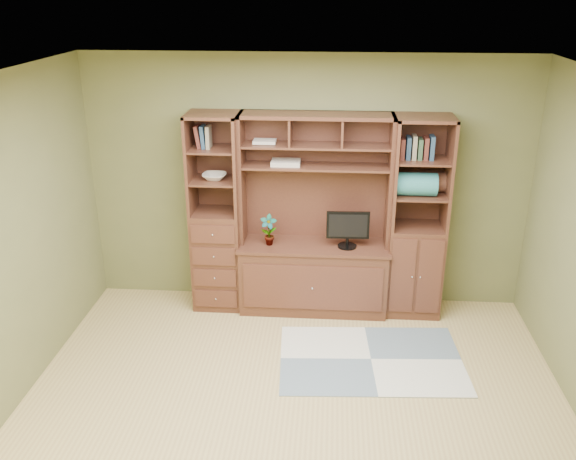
# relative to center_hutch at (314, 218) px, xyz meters

# --- Properties ---
(room) EXTENTS (4.60, 4.10, 2.64)m
(room) POSITION_rel_center_hutch_xyz_m (-0.09, -1.73, 0.28)
(room) COLOR tan
(room) RESTS_ON ground
(center_hutch) EXTENTS (1.54, 0.53, 2.05)m
(center_hutch) POSITION_rel_center_hutch_xyz_m (0.00, 0.00, 0.00)
(center_hutch) COLOR #4E291B
(center_hutch) RESTS_ON ground
(left_tower) EXTENTS (0.50, 0.45, 2.05)m
(left_tower) POSITION_rel_center_hutch_xyz_m (-1.00, 0.04, 0.00)
(left_tower) COLOR #4E291B
(left_tower) RESTS_ON ground
(right_tower) EXTENTS (0.55, 0.45, 2.05)m
(right_tower) POSITION_rel_center_hutch_xyz_m (1.02, 0.04, 0.00)
(right_tower) COLOR #4E291B
(right_tower) RESTS_ON ground
(rug) EXTENTS (1.72, 1.20, 0.01)m
(rug) POSITION_rel_center_hutch_xyz_m (0.57, -0.93, -1.02)
(rug) COLOR #A9AFAF
(rug) RESTS_ON ground
(monitor) EXTENTS (0.43, 0.20, 0.52)m
(monitor) POSITION_rel_center_hutch_xyz_m (0.34, -0.03, -0.03)
(monitor) COLOR black
(monitor) RESTS_ON center_hutch
(orchid) EXTENTS (0.17, 0.11, 0.32)m
(orchid) POSITION_rel_center_hutch_xyz_m (-0.46, -0.03, -0.14)
(orchid) COLOR #AD533A
(orchid) RESTS_ON center_hutch
(magazines) EXTENTS (0.29, 0.21, 0.04)m
(magazines) POSITION_rel_center_hutch_xyz_m (-0.29, 0.09, 0.54)
(magazines) COLOR beige
(magazines) RESTS_ON center_hutch
(bowl) EXTENTS (0.24, 0.24, 0.06)m
(bowl) POSITION_rel_center_hutch_xyz_m (-1.00, 0.04, 0.39)
(bowl) COLOR silver
(bowl) RESTS_ON left_tower
(blanket_teal) EXTENTS (0.39, 0.23, 0.23)m
(blanket_teal) POSITION_rel_center_hutch_xyz_m (0.98, -0.01, 0.38)
(blanket_teal) COLOR teal
(blanket_teal) RESTS_ON right_tower
(blanket_red) EXTENTS (0.35, 0.19, 0.19)m
(blanket_red) POSITION_rel_center_hutch_xyz_m (1.12, 0.12, 0.36)
(blanket_red) COLOR brown
(blanket_red) RESTS_ON right_tower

